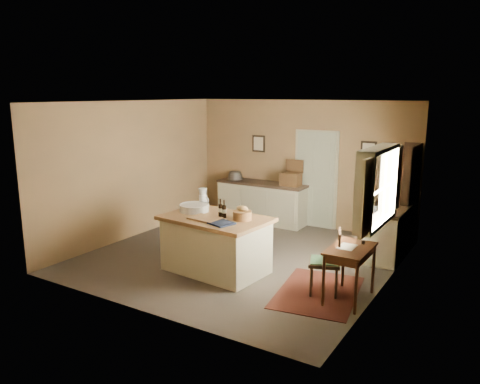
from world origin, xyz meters
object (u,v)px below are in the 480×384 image
object	(u,v)px
work_island	(216,242)
right_cabinet	(386,233)
desk_chair	(324,262)
sideboard	(262,201)
shelving_unit	(407,197)
writing_desk	(350,254)

from	to	relation	value
work_island	right_cabinet	world-z (taller)	work_island
desk_chair	sideboard	bearing A→B (deg)	111.62
sideboard	shelving_unit	world-z (taller)	shelving_unit
desk_chair	shelving_unit	world-z (taller)	shelving_unit
sideboard	right_cabinet	size ratio (longest dim) A/B	1.85
work_island	desk_chair	world-z (taller)	work_island
sideboard	shelving_unit	distance (m)	3.19
desk_chair	shelving_unit	size ratio (longest dim) A/B	0.48
work_island	writing_desk	xyz separation A→B (m)	(2.20, 0.08, 0.18)
writing_desk	right_cabinet	distance (m)	1.97
sideboard	desk_chair	distance (m)	3.90
sideboard	writing_desk	size ratio (longest dim) A/B	2.37
work_island	desk_chair	xyz separation A→B (m)	(1.82, 0.10, -0.02)
sideboard	writing_desk	world-z (taller)	sideboard
writing_desk	shelving_unit	size ratio (longest dim) A/B	0.45
writing_desk	right_cabinet	size ratio (longest dim) A/B	0.78
sideboard	writing_desk	xyz separation A→B (m)	(2.99, -2.92, 0.19)
desk_chair	shelving_unit	xyz separation A→B (m)	(0.53, 2.70, 0.50)
sideboard	desk_chair	xyz separation A→B (m)	(2.61, -2.90, -0.02)
writing_desk	desk_chair	world-z (taller)	desk_chair
writing_desk	desk_chair	distance (m)	0.43
sideboard	work_island	bearing A→B (deg)	-75.17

